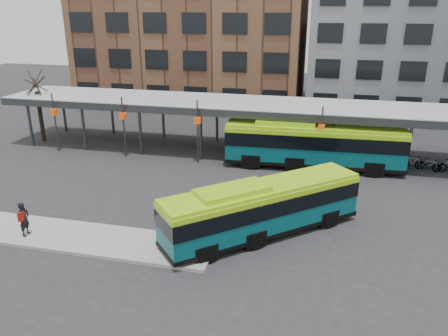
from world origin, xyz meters
TOP-DOWN VIEW (x-y plane):
  - ground at (0.00, 0.00)m, footprint 120.00×120.00m
  - boarding_island at (-5.50, -3.00)m, footprint 14.00×3.00m
  - canopy at (-0.06, 12.87)m, footprint 40.00×6.53m
  - tree at (-18.00, 12.00)m, footprint 1.64×1.64m
  - building_brick at (-10.00, 32.00)m, footprint 26.00×14.00m
  - building_grey at (16.00, 32.00)m, footprint 24.00×14.00m
  - bus_front at (3.45, -0.34)m, footprint 9.64×9.04m
  - bus_rear at (5.48, 10.68)m, footprint 12.86×3.33m
  - pedestrian at (-8.28, -3.52)m, footprint 0.45×0.69m
  - bike_rack at (13.50, 11.94)m, footprint 6.50×1.24m

SIDE VIEW (x-z plane):
  - ground at x=0.00m, z-range 0.00..0.00m
  - boarding_island at x=-5.50m, z-range 0.00..0.18m
  - bike_rack at x=13.50m, z-range -0.06..0.98m
  - pedestrian at x=-8.28m, z-range 0.19..2.00m
  - bus_front at x=3.45m, z-range 0.06..3.07m
  - bus_rear at x=5.48m, z-range 0.07..3.59m
  - tree at x=-18.00m, z-range -0.36..5.23m
  - canopy at x=-0.06m, z-range 1.51..6.31m
  - building_grey at x=16.00m, z-range 0.00..20.00m
  - building_brick at x=-10.00m, z-range 0.00..22.00m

